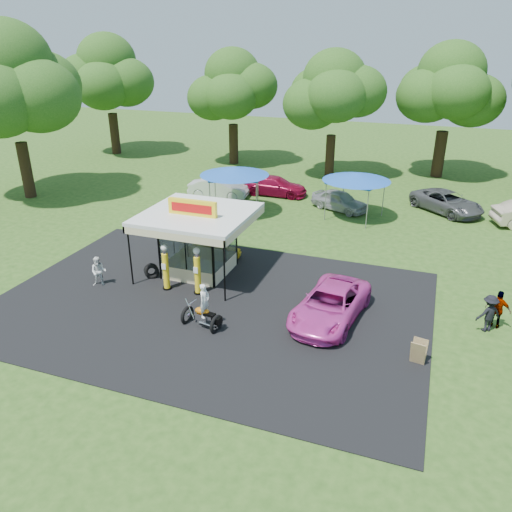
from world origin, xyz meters
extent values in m
plane|color=#284A17|center=(0.00, 0.00, 0.00)|extent=(120.00, 120.00, 0.00)
cube|color=black|center=(0.00, 2.00, 0.02)|extent=(20.00, 14.00, 0.04)
cube|color=white|center=(-2.00, 5.00, 0.03)|extent=(3.00, 3.00, 0.06)
cube|color=white|center=(-2.00, 5.00, 3.29)|extent=(5.40, 5.40, 0.18)
cube|color=yellow|center=(-2.00, 4.50, 3.78)|extent=(2.60, 0.25, 0.80)
cube|color=red|center=(-2.00, 4.37, 3.78)|extent=(2.21, 0.02, 0.45)
cylinder|color=black|center=(-4.55, 2.45, 1.60)|extent=(0.08, 0.08, 3.20)
cylinder|color=black|center=(0.55, 2.45, 1.60)|extent=(0.08, 0.08, 3.20)
cylinder|color=black|center=(-2.67, 2.61, 0.05)|extent=(0.45, 0.45, 0.10)
cylinder|color=yellow|center=(-2.67, 2.61, 1.02)|extent=(0.31, 0.31, 1.84)
cylinder|color=silver|center=(-2.67, 2.61, 2.05)|extent=(0.20, 0.20, 0.20)
sphere|color=white|center=(-2.67, 2.61, 2.25)|extent=(0.33, 0.33, 0.33)
cube|color=white|center=(-2.67, 2.42, 1.33)|extent=(0.23, 0.02, 0.31)
cylinder|color=black|center=(-0.99, 2.72, 0.05)|extent=(0.46, 0.46, 0.10)
cylinder|color=yellow|center=(-0.99, 2.72, 1.04)|extent=(0.31, 0.31, 1.87)
cylinder|color=silver|center=(-0.99, 2.72, 2.08)|extent=(0.21, 0.21, 0.21)
sphere|color=white|center=(-0.99, 2.72, 2.29)|extent=(0.33, 0.33, 0.33)
cube|color=white|center=(-0.99, 2.53, 1.35)|extent=(0.23, 0.02, 0.31)
torus|color=black|center=(-0.27, 0.15, 0.35)|extent=(0.31, 0.88, 0.86)
torus|color=black|center=(1.24, -0.12, 0.35)|extent=(0.31, 0.88, 0.86)
cube|color=silver|center=(0.54, 0.01, 0.51)|extent=(0.61, 0.38, 0.31)
ellipsoid|color=orange|center=(0.54, 0.01, 0.80)|extent=(0.66, 0.37, 0.31)
cube|color=black|center=(0.89, -0.06, 0.74)|extent=(0.60, 0.36, 0.10)
cube|color=black|center=(1.27, -0.12, 0.56)|extent=(0.41, 0.41, 0.29)
cylinder|color=silver|center=(-0.12, 0.12, 0.72)|extent=(0.46, 0.14, 0.92)
cylinder|color=silver|center=(0.03, 0.10, 1.08)|extent=(0.16, 0.62, 0.05)
sphere|color=silver|center=(-0.14, 0.13, 0.87)|extent=(0.16, 0.16, 0.16)
imported|color=white|center=(0.69, -0.02, 1.33)|extent=(0.46, 0.62, 1.54)
torus|color=black|center=(-4.02, 3.43, 0.38)|extent=(0.83, 0.65, 0.78)
torus|color=black|center=(-4.15, 3.58, 0.38)|extent=(0.84, 0.72, 0.78)
cube|color=#593819|center=(9.48, 0.31, 0.51)|extent=(0.60, 0.35, 1.01)
cube|color=#593819|center=(9.48, 0.55, 0.51)|extent=(0.60, 0.35, 1.01)
imported|color=yellow|center=(-2.00, 7.20, 0.48)|extent=(2.82, 1.13, 0.96)
imported|color=#E13DAC|center=(5.58, 2.52, 0.74)|extent=(3.15, 5.62, 1.48)
imported|color=white|center=(-6.07, 1.81, 0.78)|extent=(0.93, 0.84, 1.57)
imported|color=black|center=(12.10, 3.90, 0.85)|extent=(1.26, 1.12, 1.69)
imported|color=gray|center=(12.48, 4.33, 0.87)|extent=(1.10, 0.67, 1.75)
imported|color=silver|center=(-6.61, 17.83, 0.76)|extent=(4.81, 2.18, 1.53)
imported|color=maroon|center=(-2.62, 19.97, 0.74)|extent=(5.11, 2.11, 1.48)
imported|color=#9D9DA1|center=(2.95, 17.92, 0.73)|extent=(4.60, 3.32, 1.45)
imported|color=#515254|center=(10.26, 20.09, 0.76)|extent=(5.73, 5.49, 1.51)
cylinder|color=gray|center=(-5.49, 16.26, 1.34)|extent=(0.07, 0.07, 2.68)
cylinder|color=gray|center=(-2.34, 16.26, 1.34)|extent=(0.07, 0.07, 2.68)
cylinder|color=gray|center=(-5.49, 13.11, 1.34)|extent=(0.07, 0.07, 2.68)
cylinder|color=gray|center=(-2.34, 13.11, 1.34)|extent=(0.07, 0.07, 2.68)
cube|color=blue|center=(-3.92, 14.69, 2.75)|extent=(3.35, 3.35, 0.13)
cone|color=blue|center=(-3.92, 14.69, 3.09)|extent=(4.82, 4.82, 0.56)
cylinder|color=gray|center=(2.73, 18.05, 1.28)|extent=(0.06, 0.06, 2.56)
cylinder|color=gray|center=(5.73, 18.05, 1.28)|extent=(0.06, 0.06, 2.56)
cylinder|color=gray|center=(2.73, 15.05, 1.28)|extent=(0.06, 0.06, 2.56)
cylinder|color=gray|center=(5.73, 15.05, 1.28)|extent=(0.06, 0.06, 2.56)
cube|color=blue|center=(4.23, 16.55, 2.62)|extent=(3.20, 3.20, 0.13)
cone|color=blue|center=(4.23, 16.55, 2.96)|extent=(4.61, 4.61, 0.53)
cylinder|color=black|center=(-23.60, 28.93, 2.11)|extent=(0.95, 0.95, 4.23)
ellipsoid|color=#214E16|center=(-23.60, 28.93, 7.55)|extent=(9.98, 9.98, 8.56)
cylinder|color=black|center=(-9.88, 28.99, 1.91)|extent=(0.90, 0.90, 3.82)
ellipsoid|color=#214E16|center=(-9.88, 28.99, 6.77)|extent=(8.86, 8.86, 7.60)
cylinder|color=black|center=(0.22, 26.89, 1.87)|extent=(0.80, 0.80, 3.74)
ellipsoid|color=#214E16|center=(0.22, 26.89, 6.74)|extent=(8.98, 8.98, 7.70)
cylinder|color=black|center=(9.32, 30.49, 2.01)|extent=(1.01, 1.01, 4.03)
ellipsoid|color=#214E16|center=(9.32, 30.49, 7.16)|extent=(9.40, 9.40, 8.05)
cylinder|color=black|center=(-20.63, 12.90, 2.14)|extent=(0.86, 0.86, 4.28)
ellipsoid|color=#214E16|center=(-20.63, 12.90, 7.94)|extent=(10.98, 10.98, 9.41)
camera|label=1|loc=(9.08, -16.73, 11.58)|focal=35.00mm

